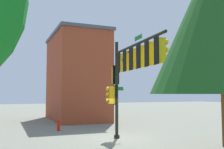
{
  "coord_description": "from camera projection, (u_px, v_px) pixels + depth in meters",
  "views": [
    {
      "loc": [
        15.22,
        -6.6,
        2.8
      ],
      "look_at": [
        0.31,
        -0.45,
        4.0
      ],
      "focal_mm": 41.56,
      "sensor_mm": 36.0,
      "label": 1
    }
  ],
  "objects": [
    {
      "name": "ground_plane",
      "position": [
        117.0,
        138.0,
        16.33
      ],
      "size": [
        120.0,
        120.0,
        0.0
      ],
      "primitive_type": "plane",
      "color": "slate"
    },
    {
      "name": "fire_hydrant",
      "position": [
        59.0,
        125.0,
        19.57
      ],
      "size": [
        0.33,
        0.24,
        0.83
      ],
      "color": "red",
      "rests_on": "ground_plane"
    },
    {
      "name": "signal_pole_assembly",
      "position": [
        129.0,
        69.0,
        14.6
      ],
      "size": [
        6.89,
        1.16,
        6.15
      ],
      "color": "black",
      "rests_on": "ground_plane"
    },
    {
      "name": "brick_building",
      "position": [
        76.0,
        77.0,
        28.41
      ],
      "size": [
        9.68,
        5.39,
        9.32
      ],
      "color": "#973E25",
      "rests_on": "ground_plane"
    },
    {
      "name": "tree_near",
      "position": [
        222.0,
        59.0,
        14.04
      ],
      "size": [
        2.84,
        2.84,
        6.29
      ],
      "color": "brown",
      "rests_on": "ground_plane"
    }
  ]
}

